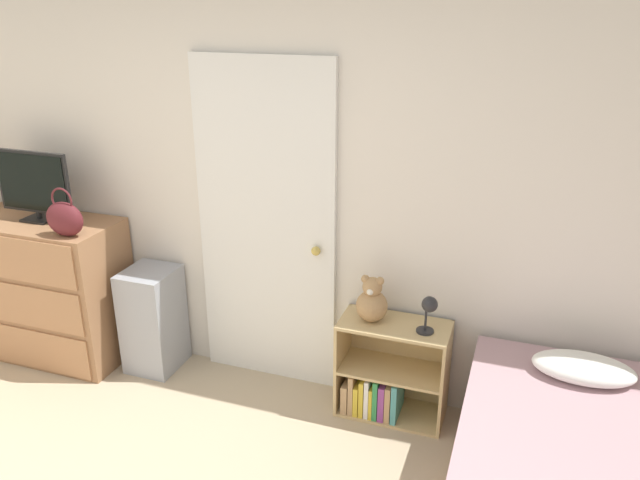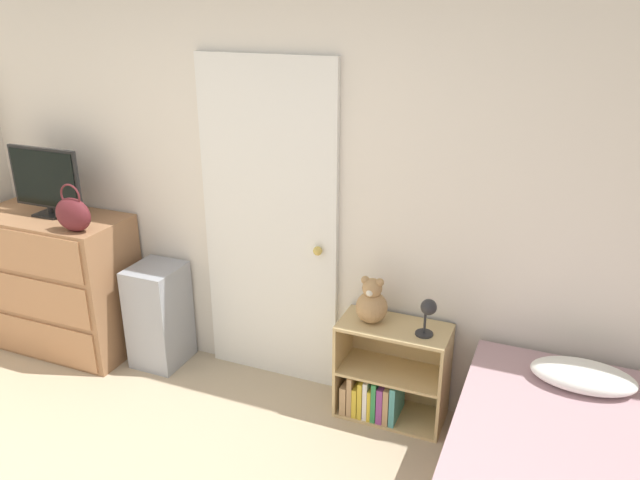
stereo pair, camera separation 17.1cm
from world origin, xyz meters
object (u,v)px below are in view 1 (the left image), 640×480
at_px(bookshelf, 385,378).
at_px(teddy_bear, 372,302).
at_px(tv, 34,185).
at_px(storage_bin, 153,319).
at_px(desk_lamp, 429,309).
at_px(dresser, 48,288).
at_px(handbag, 65,218).

xyz_separation_m(bookshelf, teddy_bear, (-0.10, 0.00, 0.50)).
height_order(tv, bookshelf, tv).
relative_size(storage_bin, bookshelf, 1.11).
bearing_deg(desk_lamp, dresser, -178.71).
bearing_deg(teddy_bear, desk_lamp, -7.21).
distance_m(handbag, storage_bin, 0.88).
distance_m(tv, storage_bin, 1.16).
distance_m(tv, handbag, 0.43).
relative_size(dresser, tv, 1.91).
height_order(dresser, desk_lamp, dresser).
height_order(tv, handbag, tv).
distance_m(tv, teddy_bear, 2.31).
bearing_deg(tv, desk_lamp, 0.80).
height_order(handbag, storage_bin, handbag).
distance_m(handbag, teddy_bear, 1.94).
bearing_deg(bookshelf, dresser, -177.58).
bearing_deg(handbag, dresser, 157.98).
bearing_deg(desk_lamp, handbag, -174.49).
bearing_deg(bookshelf, storage_bin, -179.37).
relative_size(dresser, desk_lamp, 4.67).
bearing_deg(handbag, bookshelf, 7.34).
bearing_deg(bookshelf, tv, -178.11).
xyz_separation_m(tv, desk_lamp, (2.59, 0.04, -0.47)).
bearing_deg(dresser, teddy_bear, 2.56).
bearing_deg(tv, bookshelf, 1.89).
relative_size(dresser, teddy_bear, 3.78).
bearing_deg(dresser, handbag, -22.02).
xyz_separation_m(dresser, tv, (0.01, 0.02, 0.74)).
bearing_deg(dresser, desk_lamp, 1.29).
distance_m(bookshelf, desk_lamp, 0.59).
height_order(dresser, storage_bin, dresser).
xyz_separation_m(dresser, teddy_bear, (2.27, 0.10, 0.24)).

